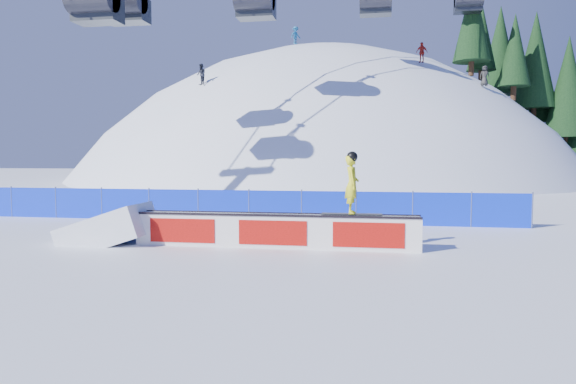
# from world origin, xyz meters

# --- Properties ---
(ground) EXTENTS (160.00, 160.00, 0.00)m
(ground) POSITION_xyz_m (0.00, 0.00, 0.00)
(ground) COLOR white
(ground) RESTS_ON ground
(snow_hill) EXTENTS (64.00, 64.00, 64.00)m
(snow_hill) POSITION_xyz_m (0.00, 42.00, -18.00)
(snow_hill) COLOR white
(snow_hill) RESTS_ON ground
(treeline) EXTENTS (22.94, 13.46, 20.99)m
(treeline) POSITION_xyz_m (24.13, 42.10, 9.30)
(treeline) COLOR #352115
(treeline) RESTS_ON ground
(safety_fence) EXTENTS (22.05, 0.05, 1.30)m
(safety_fence) POSITION_xyz_m (0.00, 4.50, 0.60)
(safety_fence) COLOR #0A2BDF
(safety_fence) RESTS_ON ground
(rail_box) EXTENTS (7.79, 0.63, 0.93)m
(rail_box) POSITION_xyz_m (3.00, -0.62, 0.46)
(rail_box) COLOR white
(rail_box) RESTS_ON ground
(snow_ramp) EXTENTS (2.58, 1.63, 1.60)m
(snow_ramp) POSITION_xyz_m (-1.87, -0.67, 0.00)
(snow_ramp) COLOR white
(snow_ramp) RESTS_ON ground
(snowboarder) EXTENTS (1.60, 0.59, 1.67)m
(snowboarder) POSITION_xyz_m (5.08, -0.59, 1.76)
(snowboarder) COLOR black
(snowboarder) RESTS_ON rail_box
(distant_skiers) EXTENTS (23.53, 10.60, 6.62)m
(distant_skiers) POSITION_xyz_m (2.17, 30.74, 11.09)
(distant_skiers) COLOR black
(distant_skiers) RESTS_ON ground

